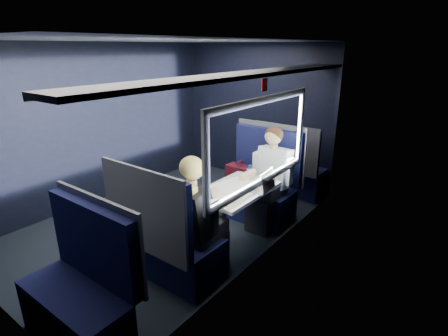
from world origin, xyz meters
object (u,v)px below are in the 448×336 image
Objects in this scene: seat_bay_near at (258,187)px; seat_row_back at (82,292)px; seat_row_front at (290,170)px; laptop at (263,185)px; cup at (269,177)px; table at (233,194)px; seat_bay_far at (167,242)px; bottle_small at (271,178)px; woman at (196,214)px; man at (270,174)px.

seat_row_back is at bearing -89.72° from seat_bay_near.
seat_row_front is 3.50× the size of laptop.
cup is (0.39, -0.43, 0.36)m from seat_bay_near.
table is 0.93m from seat_bay_far.
seat_row_front reaches higher than bottle_small.
seat_bay_far reaches higher than seat_row_back.
seat_row_front reaches higher than cup.
table is 0.92m from seat_bay_near.
woman is (0.07, -0.71, 0.06)m from table.
seat_bay_near and seat_bay_far have the same top height.
man is 0.61m from laptop.
seat_row_back is 13.64× the size of cup.
seat_bay_near reaches higher than bottle_small.
table is 1.82m from seat_row_front.
woman reaches higher than seat_bay_near.
table is at bearing -133.67° from bottle_small.
seat_row_back reaches higher than table.
woman reaches higher than seat_row_front.
seat_row_back is 0.88× the size of woman.
seat_row_front is 1.62m from bottle_small.
seat_bay_near is at bearing 99.47° from woman.
seat_bay_far is (-0.18, -0.87, -0.25)m from table.
seat_row_back is 2.03m from laptop.
man is at bearing 116.50° from cup.
seat_bay_far reaches higher than seat_row_front.
man is 1.00× the size of woman.
man reaches higher than seat_bay_far.
table is 0.79× the size of seat_bay_far.
man reaches higher than bottle_small.
man reaches higher than seat_bay_near.
bottle_small is (0.49, -0.56, 0.42)m from seat_bay_near.
bottle_small is 2.62× the size of cup.
woman reaches higher than table.
seat_bay_near is at bearing 102.67° from table.
man is (0.25, 2.50, 0.31)m from seat_row_back.
seat_bay_far is at bearing -106.08° from cup.
woman is 1.05m from bottle_small.
man is at bearing 120.72° from bottle_small.
seat_row_back is at bearing -102.83° from bottle_small.
seat_row_front is 0.88× the size of woman.
seat_bay_near is at bearing 123.91° from laptop.
bottle_small is at bearing 46.33° from table.
cup is at bearing 73.92° from seat_bay_far.
laptop is 0.17m from bottle_small.
bottle_small is (0.30, 0.31, 0.17)m from table.
seat_bay_far reaches higher than bottle_small.
laptop is 3.89× the size of cup.
laptop is at bearing -73.93° from seat_row_front.
bottle_small is 0.17m from cup.
bottle_small is (0.48, -1.48, 0.43)m from seat_row_front.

